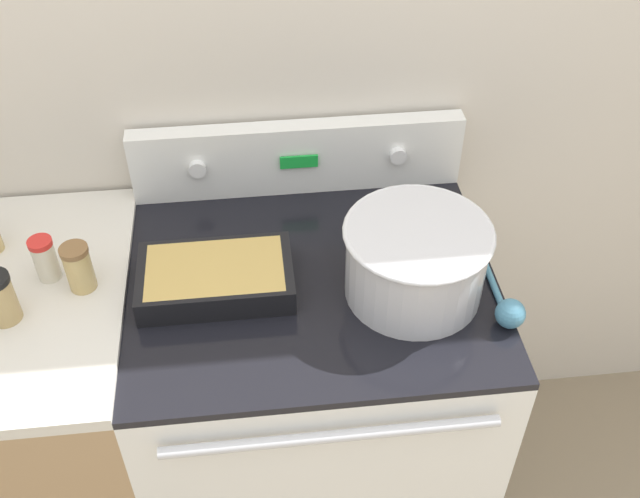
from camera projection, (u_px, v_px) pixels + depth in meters
kitchen_wall at (293, 59)px, 1.68m from camera, size 8.00×0.05×2.50m
stove_range at (313, 404)px, 1.93m from camera, size 0.79×0.71×0.93m
control_panel at (298, 157)px, 1.79m from camera, size 0.79×0.07×0.18m
side_counter at (58, 427)px, 1.88m from camera, size 0.50×0.68×0.94m
mixing_bowl at (416, 258)px, 1.52m from camera, size 0.30×0.30×0.17m
casserole_dish at (216, 276)px, 1.57m from camera, size 0.32×0.19×0.06m
ladle at (506, 306)px, 1.52m from camera, size 0.06×0.31×0.06m
spice_jar_brown_cap at (79, 267)px, 1.54m from camera, size 0.06×0.06×0.11m
spice_jar_red_cap at (45, 259)px, 1.57m from camera, size 0.05×0.05×0.10m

